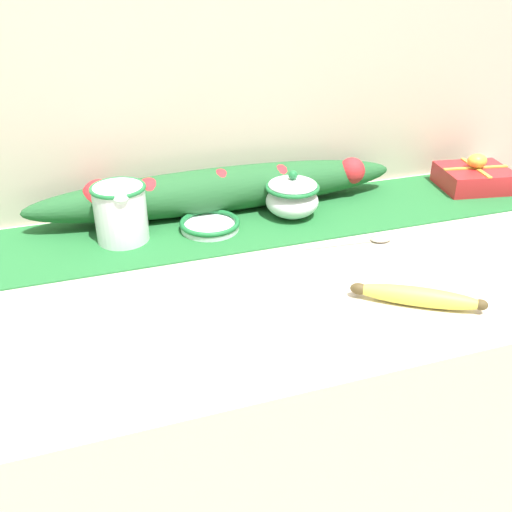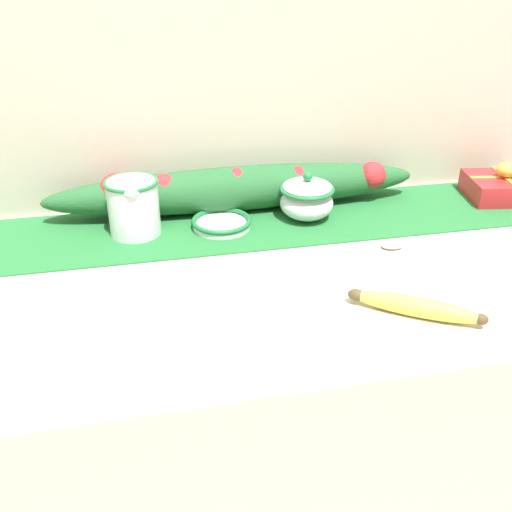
{
  "view_description": "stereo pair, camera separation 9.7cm",
  "coord_description": "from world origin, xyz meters",
  "px_view_note": "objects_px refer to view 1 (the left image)",
  "views": [
    {
      "loc": [
        -0.29,
        -0.84,
        1.39
      ],
      "look_at": [
        -0.02,
        -0.04,
        0.92
      ],
      "focal_mm": 40.0,
      "sensor_mm": 36.0,
      "label": 1
    },
    {
      "loc": [
        -0.2,
        -0.87,
        1.39
      ],
      "look_at": [
        -0.02,
        -0.04,
        0.92
      ],
      "focal_mm": 40.0,
      "sensor_mm": 36.0,
      "label": 2
    }
  ],
  "objects_px": {
    "banana": "(417,296)",
    "spoon": "(376,239)",
    "gift_box": "(474,177)",
    "cream_pitcher": "(120,211)",
    "small_dish": "(210,225)",
    "sugar_bowl": "(292,196)"
  },
  "relations": [
    {
      "from": "sugar_bowl",
      "to": "banana",
      "type": "relative_size",
      "value": 0.59
    },
    {
      "from": "small_dish",
      "to": "banana",
      "type": "bearing_deg",
      "value": -56.28
    },
    {
      "from": "cream_pitcher",
      "to": "gift_box",
      "type": "bearing_deg",
      "value": 0.96
    },
    {
      "from": "sugar_bowl",
      "to": "small_dish",
      "type": "bearing_deg",
      "value": -177.05
    },
    {
      "from": "small_dish",
      "to": "sugar_bowl",
      "type": "bearing_deg",
      "value": 2.95
    },
    {
      "from": "gift_box",
      "to": "banana",
      "type": "bearing_deg",
      "value": -135.54
    },
    {
      "from": "gift_box",
      "to": "spoon",
      "type": "bearing_deg",
      "value": -153.73
    },
    {
      "from": "small_dish",
      "to": "banana",
      "type": "height_order",
      "value": "banana"
    },
    {
      "from": "small_dish",
      "to": "gift_box",
      "type": "height_order",
      "value": "gift_box"
    },
    {
      "from": "cream_pitcher",
      "to": "small_dish",
      "type": "height_order",
      "value": "cream_pitcher"
    },
    {
      "from": "sugar_bowl",
      "to": "gift_box",
      "type": "distance_m",
      "value": 0.47
    },
    {
      "from": "small_dish",
      "to": "gift_box",
      "type": "distance_m",
      "value": 0.66
    },
    {
      "from": "spoon",
      "to": "banana",
      "type": "bearing_deg",
      "value": -98.52
    },
    {
      "from": "banana",
      "to": "sugar_bowl",
      "type": "bearing_deg",
      "value": 99.8
    },
    {
      "from": "small_dish",
      "to": "banana",
      "type": "xyz_separation_m",
      "value": [
        0.25,
        -0.37,
        0.0
      ]
    },
    {
      "from": "cream_pitcher",
      "to": "gift_box",
      "type": "relative_size",
      "value": 0.71
    },
    {
      "from": "banana",
      "to": "spoon",
      "type": "relative_size",
      "value": 1.09
    },
    {
      "from": "gift_box",
      "to": "small_dish",
      "type": "bearing_deg",
      "value": -177.85
    },
    {
      "from": "sugar_bowl",
      "to": "cream_pitcher",
      "type": "bearing_deg",
      "value": 179.77
    },
    {
      "from": "spoon",
      "to": "gift_box",
      "type": "bearing_deg",
      "value": 30.26
    },
    {
      "from": "sugar_bowl",
      "to": "spoon",
      "type": "distance_m",
      "value": 0.2
    },
    {
      "from": "sugar_bowl",
      "to": "small_dish",
      "type": "height_order",
      "value": "sugar_bowl"
    }
  ]
}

